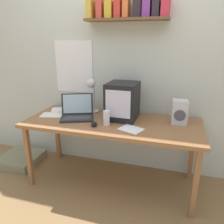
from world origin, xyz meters
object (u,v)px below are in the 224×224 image
Objects in this scene: crt_monitor at (123,101)px; loose_paper_near_laptop at (131,129)px; loose_paper_near_monitor at (53,115)px; floor_cushion at (21,159)px; laptop at (77,112)px; computer_mouse at (94,124)px; desk_lamp at (92,90)px; space_heater at (179,112)px; open_notebook at (63,109)px; corner_desk at (112,127)px; juice_glass at (106,119)px.

loose_paper_near_laptop is at bearing -59.50° from crt_monitor.
loose_paper_near_monitor is 0.84m from floor_cushion.
laptop is 0.32m from computer_mouse.
desk_lamp reaches higher than loose_paper_near_monitor.
open_notebook is at bearing 172.55° from space_heater.
computer_mouse reaches higher than corner_desk.
desk_lamp reaches higher than juice_glass.
floor_cushion is (-1.08, 0.20, -0.67)m from computer_mouse.
space_heater is 0.52m from loose_paper_near_laptop.
space_heater reaches higher than open_notebook.
corner_desk is 0.29m from crt_monitor.
corner_desk is 0.68m from loose_paper_near_monitor.
juice_glass is 0.73m from open_notebook.
juice_glass is 0.50× the size of loose_paper_near_monitor.
loose_paper_near_laptop is (0.36, 0.01, -0.01)m from computer_mouse.
laptop is (-0.47, -0.11, -0.13)m from crt_monitor.
laptop is 0.35m from open_notebook.
space_heater is 2.01m from floor_cushion.
space_heater reaches higher than corner_desk.
loose_paper_near_monitor is at bearing 169.81° from juice_glass.
crt_monitor is at bearing 176.78° from space_heater.
corner_desk reaches higher than floor_cushion.
open_notebook is at bearing 87.55° from loose_paper_near_monitor.
laptop is at bearing 145.01° from computer_mouse.
crt_monitor reaches higher than floor_cushion.
loose_paper_near_laptop is (0.90, -0.37, 0.00)m from open_notebook.
juice_glass reaches higher than corner_desk.
juice_glass is at bearing -6.86° from floor_cushion.
corner_desk is 0.28m from loose_paper_near_laptop.
desk_lamp is 1.21× the size of open_notebook.
corner_desk is 5.49× the size of open_notebook.
desk_lamp is at bearing 113.38° from computer_mouse.
juice_glass is at bearing 171.18° from loose_paper_near_laptop.
open_notebook is (-0.65, 0.33, -0.06)m from juice_glass.
laptop is 1.07× the size of desk_lamp.
computer_mouse is 0.57m from loose_paper_near_monitor.
laptop is (-0.39, 0.02, 0.12)m from corner_desk.
floor_cushion is at bearing 177.28° from loose_paper_near_monitor.
space_heater is (0.93, -0.07, -0.15)m from desk_lamp.
desk_lamp is (-0.36, 0.07, 0.08)m from crt_monitor.
desk_lamp reaches higher than crt_monitor.
floor_cushion is (-0.82, 0.01, -0.71)m from laptop.
juice_glass is (0.37, -0.13, 0.00)m from laptop.
computer_mouse is 0.25× the size of floor_cushion.
desk_lamp is 0.67m from loose_paper_near_laptop.
open_notebook is at bearing 18.71° from floor_cushion.
open_notebook is 0.69× the size of floor_cushion.
floor_cushion is (-1.19, 0.14, -0.71)m from juice_glass.
corner_desk is 7.51× the size of space_heater.
juice_glass is at bearing -10.19° from loose_paper_near_monitor.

